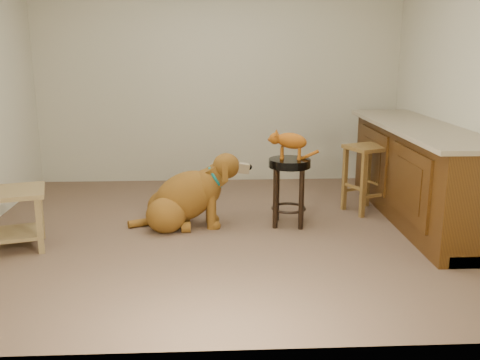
{
  "coord_description": "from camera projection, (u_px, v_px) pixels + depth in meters",
  "views": [
    {
      "loc": [
        -0.08,
        -4.71,
        1.68
      ],
      "look_at": [
        0.17,
        0.19,
        0.45
      ],
      "focal_mm": 40.0,
      "sensor_mm": 36.0,
      "label": 1
    }
  ],
  "objects": [
    {
      "name": "wood_stool",
      "position": [
        366.0,
        178.0,
        5.5
      ],
      "size": [
        0.49,
        0.49,
        0.7
      ],
      "rotation": [
        0.0,
        0.0,
        0.4
      ],
      "color": "brown",
      "rests_on": "ground"
    },
    {
      "name": "tabby_kitten",
      "position": [
        289.0,
        142.0,
        4.99
      ],
      "size": [
        0.49,
        0.19,
        0.3
      ],
      "rotation": [
        0.0,
        0.0,
        -0.18
      ],
      "color": "#93480E",
      "rests_on": "padded_stool"
    },
    {
      "name": "padded_stool",
      "position": [
        289.0,
        178.0,
        5.07
      ],
      "size": [
        0.4,
        0.4,
        0.65
      ],
      "rotation": [
        0.0,
        0.0,
        -0.18
      ],
      "color": "black",
      "rests_on": "ground"
    },
    {
      "name": "side_table",
      "position": [
        15.0,
        210.0,
        4.5
      ],
      "size": [
        0.61,
        0.61,
        0.51
      ],
      "rotation": [
        0.0,
        0.0,
        0.28
      ],
      "color": "olive",
      "rests_on": "ground"
    },
    {
      "name": "cabinet_run",
      "position": [
        420.0,
        176.0,
        5.25
      ],
      "size": [
        0.7,
        2.56,
        0.94
      ],
      "color": "#43260C",
      "rests_on": "ground"
    },
    {
      "name": "room_shell",
      "position": [
        221.0,
        47.0,
        4.56
      ],
      "size": [
        4.54,
        4.04,
        2.62
      ],
      "color": "#BBB497",
      "rests_on": "ground"
    },
    {
      "name": "golden_retriever",
      "position": [
        186.0,
        198.0,
        5.06
      ],
      "size": [
        1.19,
        0.6,
        0.75
      ],
      "rotation": [
        0.0,
        0.0,
        0.06
      ],
      "color": "brown",
      "rests_on": "ground"
    },
    {
      "name": "floor",
      "position": [
        223.0,
        232.0,
        4.97
      ],
      "size": [
        4.5,
        4.0,
        0.01
      ],
      "primitive_type": "cube",
      "color": "brown",
      "rests_on": "ground"
    }
  ]
}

